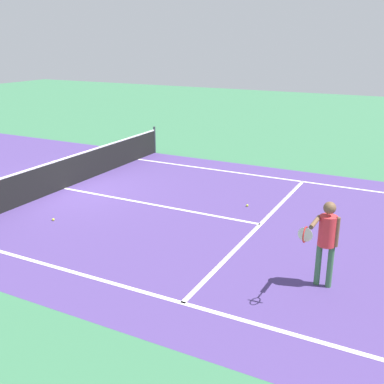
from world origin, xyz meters
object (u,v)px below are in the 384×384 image
(player_near, at_px, (326,235))
(tennis_ball_mid_court, at_px, (247,205))
(tennis_ball_near_net, at_px, (53,220))
(net, at_px, (63,173))

(player_near, bearing_deg, tennis_ball_mid_court, 39.23)
(player_near, xyz_separation_m, tennis_ball_near_net, (0.17, 6.84, -1.01))
(tennis_ball_near_net, bearing_deg, net, 36.04)
(player_near, relative_size, tennis_ball_near_net, 25.38)
(tennis_ball_mid_court, height_order, tennis_ball_near_net, same)
(player_near, bearing_deg, tennis_ball_near_net, 88.61)
(net, relative_size, tennis_ball_near_net, 163.00)
(net, xyz_separation_m, tennis_ball_near_net, (-2.20, -1.60, -0.46))
(player_near, relative_size, tennis_ball_mid_court, 25.38)
(net, bearing_deg, player_near, -105.67)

